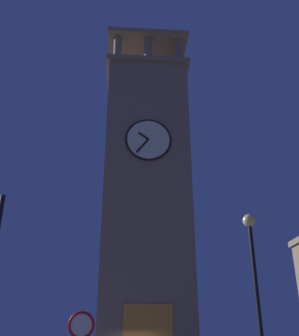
# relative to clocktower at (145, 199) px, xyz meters

# --- Properties ---
(clocktower) EXTENTS (7.17, 7.47, 29.72)m
(clocktower) POSITION_rel_clocktower_xyz_m (0.00, 0.00, 0.00)
(clocktower) COLOR gray
(clocktower) RESTS_ON ground_plane
(street_lamp) EXTENTS (0.44, 0.44, 5.89)m
(street_lamp) POSITION_rel_clocktower_xyz_m (-2.58, 17.19, -8.33)
(street_lamp) COLOR black
(street_lamp) RESTS_ON ground_plane
(no_horn_sign) EXTENTS (0.78, 0.14, 2.69)m
(no_horn_sign) POSITION_rel_clocktower_xyz_m (2.87, 17.58, -10.26)
(no_horn_sign) COLOR black
(no_horn_sign) RESTS_ON ground_plane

